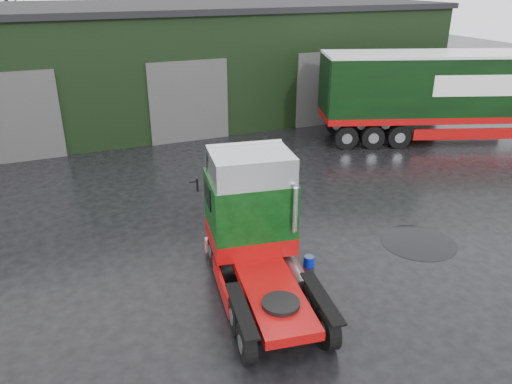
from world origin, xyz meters
TOP-DOWN VIEW (x-y plane):
  - ground at (0.00, 0.00)m, footprint 100.00×100.00m
  - warehouse at (2.00, 20.00)m, footprint 32.40×12.40m
  - hero_tractor at (-0.05, -0.00)m, footprint 3.32×6.12m
  - lorry_right at (14.11, 9.00)m, footprint 16.76×8.38m
  - wash_bucket at (1.82, 1.03)m, footprint 0.37×0.37m
  - tree_back_a at (-6.00, 30.00)m, footprint 4.40×4.40m
  - tree_back_b at (10.00, 30.00)m, footprint 4.40×4.40m
  - puddle_1 at (5.66, 0.90)m, footprint 2.37×2.37m

SIDE VIEW (x-z plane):
  - ground at x=0.00m, z-range 0.00..0.00m
  - puddle_1 at x=5.66m, z-range 0.00..0.01m
  - wash_bucket at x=1.82m, z-range 0.00..0.30m
  - hero_tractor at x=-0.05m, z-range 0.00..3.61m
  - lorry_right at x=14.11m, z-range 0.00..4.41m
  - warehouse at x=2.00m, z-range 0.01..6.31m
  - tree_back_b at x=10.00m, z-range 0.00..7.50m
  - tree_back_a at x=-6.00m, z-range 0.00..9.50m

